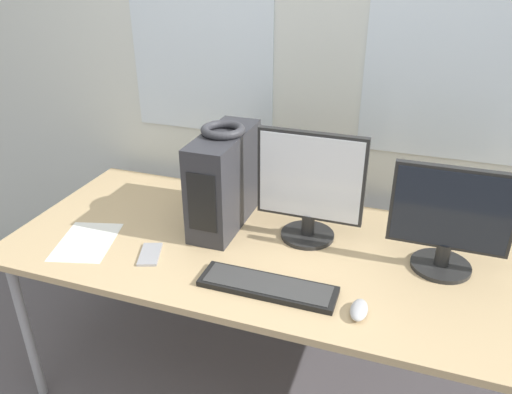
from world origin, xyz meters
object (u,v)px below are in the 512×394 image
Objects in this scene: headphones at (223,130)px; keyboard at (268,286)px; monitor_main at (310,187)px; monitor_right_near at (450,220)px; mouse at (359,310)px; pc_tower at (224,180)px; cell_phone at (150,254)px.

headphones is 0.37× the size of keyboard.
monitor_main reaches higher than keyboard.
mouse is at bearing -124.10° from monitor_right_near.
pc_tower is 1.08× the size of monitor_right_near.
monitor_main reaches higher than monitor_right_near.
mouse is (0.63, -0.42, -0.39)m from headphones.
keyboard is (0.31, -0.39, -0.19)m from pc_tower.
monitor_right_near reaches higher than cell_phone.
cell_phone is (-0.49, 0.05, -0.01)m from keyboard.
monitor_right_near reaches higher than keyboard.
headphones reaches higher than keyboard.
keyboard is 0.49m from cell_phone.
headphones reaches higher than monitor_right_near.
mouse reaches higher than cell_phone.
monitor_right_near is 0.67m from keyboard.
headphones reaches higher than pc_tower.
headphones is 0.40m from monitor_main.
cell_phone is at bearing 174.15° from keyboard.
monitor_main is 0.44m from keyboard.
monitor_main is 4.10× the size of mouse.
keyboard is at bearing -25.92° from cell_phone.
monitor_right_near is at bearing -5.14° from cell_phone.
pc_tower is at bearing 42.68° from cell_phone.
keyboard is 4.38× the size of mouse.
keyboard is 2.88× the size of cell_phone.
cell_phone is (-0.80, 0.08, -0.01)m from mouse.
cell_phone is at bearing -117.25° from pc_tower.
monitor_main is 0.66m from cell_phone.
monitor_main is 0.52m from monitor_right_near.
monitor_right_near is at bearing -3.76° from pc_tower.
cell_phone is at bearing -117.19° from headphones.
monitor_main is at bearing 123.41° from mouse.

